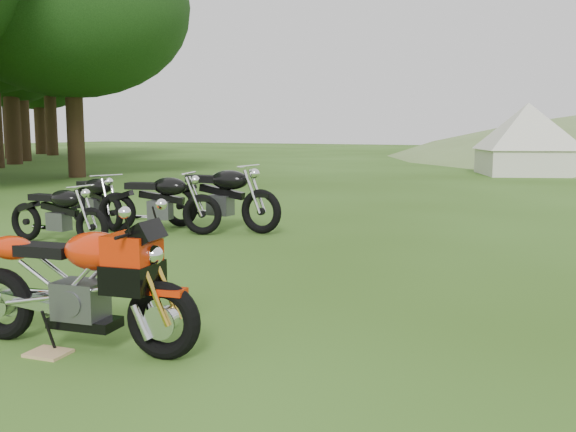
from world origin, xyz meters
The scene contains 9 objects.
ground centered at (0.00, 0.00, 0.00)m, with size 120.00×120.00×0.00m, color #26450E.
treeline centered at (-20.00, 15.00, 0.00)m, with size 28.00×32.00×14.00m, color black, non-canonical shape.
sport_motorcycle centered at (-1.15, -1.30, 0.55)m, with size 1.83×0.46×1.10m, color red, non-canonical shape.
plywood_board centered at (-1.25, -1.50, 0.01)m, with size 0.28×0.23×0.02m, color tan.
vintage_moto_a centered at (-4.01, 3.08, 0.51)m, with size 1.93×0.45×1.01m, color black, non-canonical shape.
vintage_moto_b centered at (-4.65, 1.69, 0.45)m, with size 1.70×0.39×0.90m, color black, non-canonical shape.
vintage_moto_c centered at (-5.37, 3.12, 0.47)m, with size 1.79×0.42×0.94m, color black, non-canonical shape.
vintage_moto_d centered at (-3.37, 3.76, 0.56)m, with size 2.13×0.49×1.12m, color black, non-canonical shape.
tent_left centered at (-0.95, 19.29, 1.28)m, with size 2.95×2.95×2.56m, color beige, non-canonical shape.
Camera 1 is at (2.31, -4.56, 1.59)m, focal length 40.00 mm.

